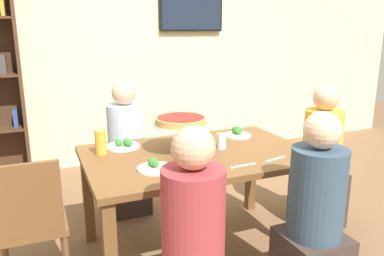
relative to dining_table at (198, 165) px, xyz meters
name	(u,v)px	position (x,y,z in m)	size (l,w,h in m)	color
ground_plane	(197,249)	(0.00, 0.00, -0.65)	(12.00, 12.00, 0.00)	brown
rear_partition	(122,43)	(0.00, 2.20, 0.75)	(8.00, 0.12, 2.80)	beige
dining_table	(198,165)	(0.00, 0.00, 0.00)	(1.51, 0.98, 0.74)	brown
television	(191,11)	(0.83, 2.11, 1.11)	(0.79, 0.05, 0.47)	black
diner_near_right	(314,228)	(0.37, -0.77, -0.16)	(0.34, 0.34, 1.15)	#382D28
diner_head_east	(320,166)	(1.07, -0.01, -0.16)	(0.34, 0.34, 1.15)	#382D28
diner_far_left	(127,157)	(-0.31, 0.81, -0.16)	(0.34, 0.34, 1.15)	#382D28
chair_head_west	(30,221)	(-1.08, -0.07, -0.17)	(0.40, 0.40, 0.87)	brown
deep_dish_pizza_stand	(181,123)	(-0.10, 0.06, 0.30)	(0.38, 0.38, 0.25)	silver
salad_plate_near_diner	(155,167)	(-0.37, -0.20, 0.11)	(0.22, 0.22, 0.07)	white
salad_plate_far_diner	(124,145)	(-0.44, 0.31, 0.11)	(0.24, 0.24, 0.07)	white
salad_plate_spare	(237,133)	(0.46, 0.27, 0.11)	(0.22, 0.22, 0.07)	white
beer_glass_amber_tall	(101,142)	(-0.61, 0.22, 0.17)	(0.08, 0.08, 0.17)	gold
water_glass_clear_near	(221,141)	(0.19, 0.02, 0.14)	(0.06, 0.06, 0.11)	white
cutlery_fork_near	(186,139)	(0.05, 0.34, 0.09)	(0.18, 0.02, 0.01)	silver
cutlery_knife_near	(275,159)	(0.41, -0.32, 0.09)	(0.18, 0.02, 0.01)	silver
cutlery_fork_far	(215,172)	(-0.06, -0.39, 0.09)	(0.18, 0.02, 0.01)	silver
cutlery_knife_far	(243,166)	(0.15, -0.35, 0.09)	(0.18, 0.02, 0.01)	silver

